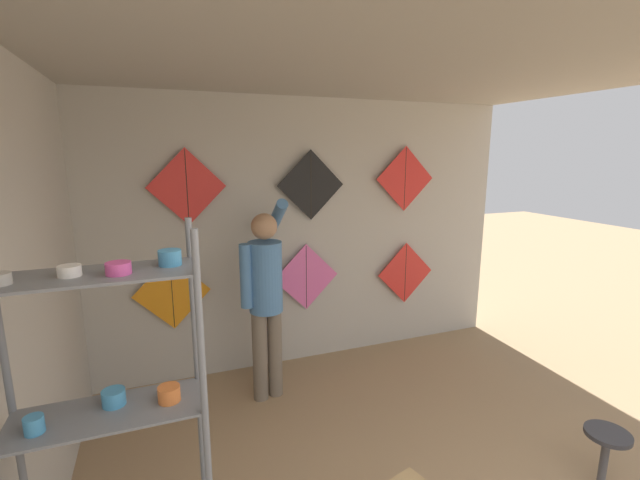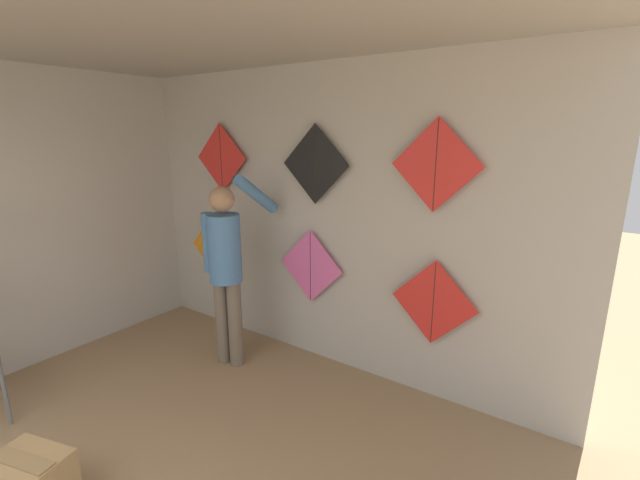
{
  "view_description": "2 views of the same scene",
  "coord_description": "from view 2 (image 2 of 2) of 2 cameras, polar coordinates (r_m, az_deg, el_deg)",
  "views": [
    {
      "loc": [
        -1.36,
        -0.57,
        2.25
      ],
      "look_at": [
        0.14,
        3.33,
        1.39
      ],
      "focal_mm": 24.0,
      "sensor_mm": 36.0,
      "label": 1
    },
    {
      "loc": [
        2.39,
        0.4,
        2.21
      ],
      "look_at": [
        0.35,
        3.33,
        1.3
      ],
      "focal_mm": 24.0,
      "sensor_mm": 36.0,
      "label": 2
    }
  ],
  "objects": [
    {
      "name": "kite_2",
      "position": [
        3.6,
        14.88,
        -8.08
      ],
      "size": [
        0.72,
        0.01,
        0.72
      ],
      "color": "red"
    },
    {
      "name": "kite_4",
      "position": [
        3.9,
        -0.66,
        10.05
      ],
      "size": [
        0.72,
        0.01,
        0.72
      ],
      "color": "black"
    },
    {
      "name": "kite_0",
      "position": [
        5.01,
        -13.91,
        -0.9
      ],
      "size": [
        0.72,
        0.01,
        0.72
      ],
      "color": "orange"
    },
    {
      "name": "kite_1",
      "position": [
        4.12,
        -1.27,
        -3.54
      ],
      "size": [
        0.72,
        0.01,
        0.72
      ],
      "color": "pink"
    },
    {
      "name": "back_panel",
      "position": [
        4.12,
        -1.42,
        2.92
      ],
      "size": [
        4.91,
        0.06,
        2.8
      ],
      "primitive_type": "cube",
      "color": "#BCB7AD",
      "rests_on": "ground"
    },
    {
      "name": "ceiling_slab",
      "position": [
        2.84,
        -26.73,
        25.26
      ],
      "size": [
        4.91,
        4.43,
        0.04
      ],
      "primitive_type": "cube",
      "color": "#A8A399"
    },
    {
      "name": "kite_5",
      "position": [
        3.37,
        15.19,
        9.58
      ],
      "size": [
        0.72,
        0.01,
        0.72
      ],
      "color": "red"
    },
    {
      "name": "shopkeeper",
      "position": [
        4.07,
        -12.38,
        -2.72
      ],
      "size": [
        0.46,
        0.68,
        1.85
      ],
      "rotation": [
        0.0,
        0.0,
        0.18
      ],
      "color": "#726656",
      "rests_on": "ground"
    },
    {
      "name": "kite_3",
      "position": [
        4.71,
        -13.05,
        10.63
      ],
      "size": [
        0.72,
        0.01,
        0.72
      ],
      "color": "red"
    }
  ]
}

